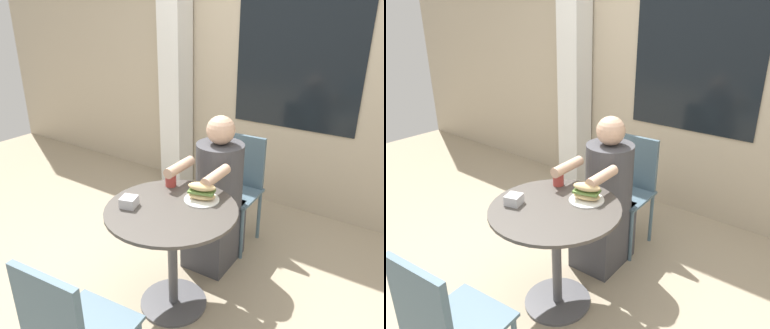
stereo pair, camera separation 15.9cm
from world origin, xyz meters
The scene contains 10 objects.
ground_plane centered at (0.00, 0.00, 0.00)m, with size 8.00×8.00×0.00m, color tan.
storefront_wall centered at (0.00, 1.70, 1.40)m, with size 8.00×0.09×2.80m.
lattice_pillar centered at (-1.08, 1.52, 1.20)m, with size 0.25×0.25×2.40m.
cafe_table centered at (0.00, 0.00, 0.52)m, with size 0.78×0.78×0.70m.
diner_chair centered at (-0.04, 0.92, 0.52)m, with size 0.39×0.39×0.87m.
seated_diner centered at (-0.03, 0.57, 0.48)m, with size 0.35×0.61×1.11m.
empty_chair_across centered at (0.08, -0.82, 0.52)m, with size 0.42×0.42×0.87m.
sandwich_on_plate centered at (0.09, 0.18, 0.75)m, with size 0.21×0.21×0.11m.
drink_cup centered at (-0.18, 0.23, 0.76)m, with size 0.08×0.08×0.10m.
napkin_box centered at (-0.22, -0.12, 0.73)m, with size 0.11×0.11×0.06m.
Camera 2 is at (1.30, -1.42, 1.77)m, focal length 35.00 mm.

